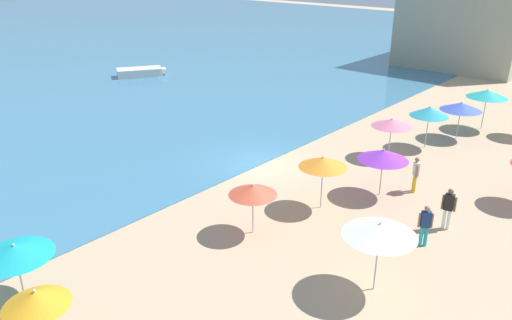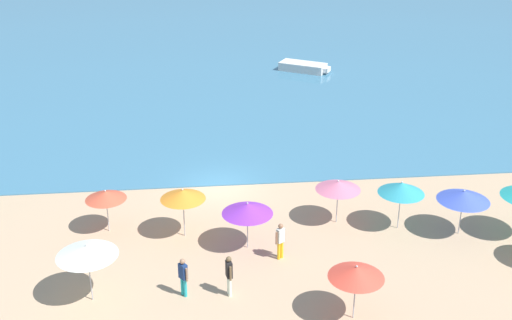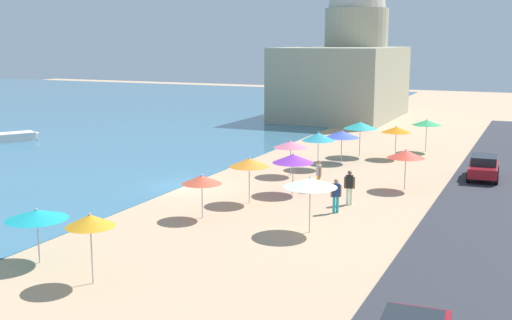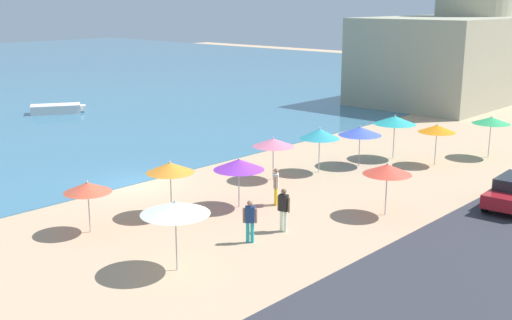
{
  "view_description": "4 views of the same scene",
  "coord_description": "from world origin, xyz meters",
  "px_view_note": "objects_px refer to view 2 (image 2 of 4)",
  "views": [
    {
      "loc": [
        -18.5,
        -15.88,
        10.4
      ],
      "look_at": [
        -2.85,
        -2.17,
        1.77
      ],
      "focal_mm": 35.0,
      "sensor_mm": 36.0,
      "label": 1
    },
    {
      "loc": [
        -1.19,
        -31.48,
        15.48
      ],
      "look_at": [
        1.91,
        -1.3,
        2.05
      ],
      "focal_mm": 45.0,
      "sensor_mm": 36.0,
      "label": 2
    },
    {
      "loc": [
        -31.56,
        -18.86,
        8.45
      ],
      "look_at": [
        4.62,
        -2.58,
        0.99
      ],
      "focal_mm": 45.0,
      "sensor_mm": 36.0,
      "label": 3
    },
    {
      "loc": [
        -18.96,
        -25.87,
        9.18
      ],
      "look_at": [
        5.06,
        -3.76,
        1.0
      ],
      "focal_mm": 45.0,
      "sensor_mm": 36.0,
      "label": 4
    }
  ],
  "objects_px": {
    "bather_1": "(280,239)",
    "skiff_nearshore": "(304,67)",
    "beach_umbrella_1": "(356,272)",
    "beach_umbrella_9": "(338,185)",
    "beach_umbrella_12": "(183,195)",
    "beach_umbrella_7": "(106,195)",
    "beach_umbrella_0": "(464,196)",
    "beach_umbrella_10": "(247,209)",
    "beach_umbrella_8": "(401,188)",
    "bather_0": "(229,274)",
    "beach_umbrella_6": "(87,251)",
    "bather_2": "(183,275)"
  },
  "relations": [
    {
      "from": "beach_umbrella_9",
      "to": "bather_1",
      "type": "distance_m",
      "value": 4.45
    },
    {
      "from": "beach_umbrella_8",
      "to": "beach_umbrella_10",
      "type": "xyz_separation_m",
      "value": [
        -7.34,
        -1.03,
        -0.15
      ]
    },
    {
      "from": "beach_umbrella_10",
      "to": "beach_umbrella_0",
      "type": "bearing_deg",
      "value": 1.32
    },
    {
      "from": "beach_umbrella_0",
      "to": "beach_umbrella_7",
      "type": "relative_size",
      "value": 1.12
    },
    {
      "from": "beach_umbrella_1",
      "to": "beach_umbrella_10",
      "type": "relative_size",
      "value": 1.02
    },
    {
      "from": "beach_umbrella_0",
      "to": "beach_umbrella_9",
      "type": "distance_m",
      "value": 5.77
    },
    {
      "from": "beach_umbrella_1",
      "to": "beach_umbrella_6",
      "type": "height_order",
      "value": "beach_umbrella_6"
    },
    {
      "from": "beach_umbrella_0",
      "to": "bather_1",
      "type": "relative_size",
      "value": 1.39
    },
    {
      "from": "beach_umbrella_7",
      "to": "beach_umbrella_0",
      "type": "bearing_deg",
      "value": -6.73
    },
    {
      "from": "beach_umbrella_1",
      "to": "bather_2",
      "type": "relative_size",
      "value": 1.38
    },
    {
      "from": "beach_umbrella_9",
      "to": "beach_umbrella_10",
      "type": "distance_m",
      "value": 4.91
    },
    {
      "from": "beach_umbrella_9",
      "to": "beach_umbrella_10",
      "type": "height_order",
      "value": "beach_umbrella_10"
    },
    {
      "from": "beach_umbrella_8",
      "to": "skiff_nearshore",
      "type": "relative_size",
      "value": 0.56
    },
    {
      "from": "bather_2",
      "to": "beach_umbrella_12",
      "type": "bearing_deg",
      "value": 89.64
    },
    {
      "from": "beach_umbrella_12",
      "to": "bather_1",
      "type": "relative_size",
      "value": 1.41
    },
    {
      "from": "beach_umbrella_10",
      "to": "skiff_nearshore",
      "type": "distance_m",
      "value": 29.18
    },
    {
      "from": "beach_umbrella_0",
      "to": "bather_0",
      "type": "bearing_deg",
      "value": -161.24
    },
    {
      "from": "beach_umbrella_1",
      "to": "bather_1",
      "type": "height_order",
      "value": "beach_umbrella_1"
    },
    {
      "from": "beach_umbrella_0",
      "to": "beach_umbrella_12",
      "type": "distance_m",
      "value": 12.95
    },
    {
      "from": "beach_umbrella_9",
      "to": "beach_umbrella_12",
      "type": "xyz_separation_m",
      "value": [
        -7.37,
        -0.55,
        0.18
      ]
    },
    {
      "from": "beach_umbrella_9",
      "to": "bather_2",
      "type": "height_order",
      "value": "beach_umbrella_9"
    },
    {
      "from": "beach_umbrella_10",
      "to": "beach_umbrella_1",
      "type": "bearing_deg",
      "value": -56.98
    },
    {
      "from": "beach_umbrella_9",
      "to": "beach_umbrella_8",
      "type": "bearing_deg",
      "value": -17.22
    },
    {
      "from": "beach_umbrella_12",
      "to": "bather_2",
      "type": "distance_m",
      "value": 4.88
    },
    {
      "from": "beach_umbrella_8",
      "to": "bather_0",
      "type": "xyz_separation_m",
      "value": [
        -8.39,
        -4.57,
        -1.13
      ]
    },
    {
      "from": "skiff_nearshore",
      "to": "bather_0",
      "type": "bearing_deg",
      "value": -104.96
    },
    {
      "from": "bather_0",
      "to": "beach_umbrella_12",
      "type": "bearing_deg",
      "value": 110.11
    },
    {
      "from": "beach_umbrella_6",
      "to": "beach_umbrella_12",
      "type": "xyz_separation_m",
      "value": [
        3.67,
        4.65,
        -0.12
      ]
    },
    {
      "from": "beach_umbrella_7",
      "to": "beach_umbrella_9",
      "type": "bearing_deg",
      "value": -1.45
    },
    {
      "from": "beach_umbrella_6",
      "to": "bather_1",
      "type": "distance_m",
      "value": 8.29
    },
    {
      "from": "beach_umbrella_8",
      "to": "beach_umbrella_12",
      "type": "distance_m",
      "value": 10.19
    },
    {
      "from": "beach_umbrella_7",
      "to": "skiff_nearshore",
      "type": "height_order",
      "value": "beach_umbrella_7"
    },
    {
      "from": "beach_umbrella_8",
      "to": "bather_1",
      "type": "height_order",
      "value": "beach_umbrella_8"
    },
    {
      "from": "beach_umbrella_7",
      "to": "beach_umbrella_12",
      "type": "bearing_deg",
      "value": -12.95
    },
    {
      "from": "beach_umbrella_0",
      "to": "beach_umbrella_7",
      "type": "xyz_separation_m",
      "value": [
        -16.49,
        1.94,
        -0.1
      ]
    },
    {
      "from": "beach_umbrella_12",
      "to": "bather_2",
      "type": "height_order",
      "value": "beach_umbrella_12"
    },
    {
      "from": "skiff_nearshore",
      "to": "beach_umbrella_10",
      "type": "bearing_deg",
      "value": -104.74
    },
    {
      "from": "beach_umbrella_6",
      "to": "bather_2",
      "type": "height_order",
      "value": "beach_umbrella_6"
    },
    {
      "from": "beach_umbrella_9",
      "to": "bather_0",
      "type": "relative_size",
      "value": 1.25
    },
    {
      "from": "beach_umbrella_6",
      "to": "bather_2",
      "type": "distance_m",
      "value": 3.87
    },
    {
      "from": "beach_umbrella_8",
      "to": "beach_umbrella_9",
      "type": "distance_m",
      "value": 2.95
    },
    {
      "from": "beach_umbrella_9",
      "to": "beach_umbrella_12",
      "type": "height_order",
      "value": "beach_umbrella_12"
    },
    {
      "from": "bather_1",
      "to": "skiff_nearshore",
      "type": "height_order",
      "value": "bather_1"
    },
    {
      "from": "beach_umbrella_6",
      "to": "bather_0",
      "type": "bearing_deg",
      "value": -2.52
    },
    {
      "from": "beach_umbrella_0",
      "to": "skiff_nearshore",
      "type": "relative_size",
      "value": 0.55
    },
    {
      "from": "beach_umbrella_9",
      "to": "bather_0",
      "type": "xyz_separation_m",
      "value": [
        -5.58,
        -5.44,
        -0.97
      ]
    },
    {
      "from": "beach_umbrella_1",
      "to": "beach_umbrella_7",
      "type": "distance_m",
      "value": 12.6
    },
    {
      "from": "beach_umbrella_0",
      "to": "beach_umbrella_1",
      "type": "xyz_separation_m",
      "value": [
        -6.49,
        -5.71,
        0.07
      ]
    },
    {
      "from": "beach_umbrella_10",
      "to": "bather_2",
      "type": "xyz_separation_m",
      "value": [
        -2.88,
        -3.38,
        -1.03
      ]
    },
    {
      "from": "beach_umbrella_6",
      "to": "bather_1",
      "type": "height_order",
      "value": "beach_umbrella_6"
    }
  ]
}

